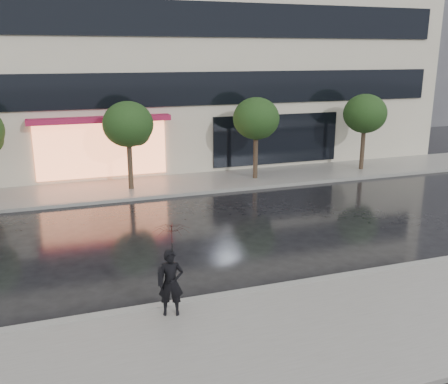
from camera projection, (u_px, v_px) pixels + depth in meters
name	position (u px, v px, depth m)	size (l,w,h in m)	color
ground	(293.00, 270.00, 14.19)	(120.00, 120.00, 0.00)	black
sidewalk_near	(358.00, 325.00, 11.22)	(60.00, 4.50, 0.12)	slate
sidewalk_far	(194.00, 183.00, 23.50)	(60.00, 3.50, 0.12)	slate
curb_near	(310.00, 282.00, 13.26)	(60.00, 0.25, 0.14)	gray
curb_far	(205.00, 192.00, 21.91)	(60.00, 0.25, 0.14)	gray
bg_building_right	(413.00, 30.00, 45.75)	(12.00, 12.00, 16.00)	#4C4C54
tree_mid_west	(129.00, 126.00, 21.61)	(2.20, 2.20, 3.99)	#33261C
tree_mid_east	(257.00, 120.00, 23.51)	(2.20, 2.20, 3.99)	#33261C
tree_far_east	(366.00, 115.00, 25.40)	(2.20, 2.20, 3.99)	#33261C
pedestrian_with_umbrella	(171.00, 257.00, 11.19)	(1.03, 1.05, 2.20)	black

